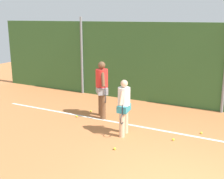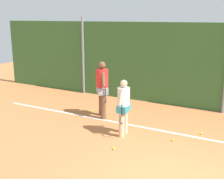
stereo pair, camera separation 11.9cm
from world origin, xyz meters
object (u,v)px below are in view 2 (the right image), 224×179
object	(u,v)px
tennis_ball_8	(173,140)
player_midcourt	(102,87)
tennis_ball_2	(77,116)
player_foreground_near	(124,105)
tennis_ball_6	(114,149)
tennis_ball_3	(201,133)
tennis_ball_9	(91,111)

from	to	relation	value
tennis_ball_8	player_midcourt	bearing A→B (deg)	163.65
tennis_ball_2	tennis_ball_8	world-z (taller)	same
player_foreground_near	tennis_ball_2	distance (m)	2.31
player_foreground_near	tennis_ball_6	bearing A→B (deg)	5.83
player_foreground_near	tennis_ball_6	xyz separation A→B (m)	(0.21, -0.99, -0.87)
player_midcourt	tennis_ball_8	bearing A→B (deg)	34.66
tennis_ball_2	tennis_ball_3	bearing A→B (deg)	6.57
player_midcourt	tennis_ball_8	size ratio (longest dim) A/B	28.73
tennis_ball_2	player_foreground_near	bearing A→B (deg)	-16.93
player_midcourt	tennis_ball_2	distance (m)	1.34
tennis_ball_2	tennis_ball_3	world-z (taller)	same
tennis_ball_6	tennis_ball_9	xyz separation A→B (m)	(-2.13, 2.31, 0.00)
tennis_ball_8	tennis_ball_9	xyz separation A→B (m)	(-3.30, 1.06, 0.00)
player_midcourt	tennis_ball_6	size ratio (longest dim) A/B	28.73
player_foreground_near	tennis_ball_2	bearing A→B (deg)	-113.27
tennis_ball_3	tennis_ball_6	bearing A→B (deg)	-130.38
tennis_ball_2	tennis_ball_9	bearing A→B (deg)	79.53
tennis_ball_2	tennis_ball_3	distance (m)	4.05
player_midcourt	tennis_ball_9	world-z (taller)	player_midcourt
tennis_ball_2	tennis_ball_8	xyz separation A→B (m)	(3.43, -0.36, 0.00)
tennis_ball_2	tennis_ball_8	distance (m)	3.45
tennis_ball_3	player_midcourt	bearing A→B (deg)	-179.27
tennis_ball_3	tennis_ball_6	world-z (taller)	same
tennis_ball_3	tennis_ball_6	distance (m)	2.73
tennis_ball_3	tennis_ball_6	xyz separation A→B (m)	(-1.77, -2.08, 0.00)
tennis_ball_3	tennis_ball_8	bearing A→B (deg)	-125.73
tennis_ball_6	tennis_ball_8	bearing A→B (deg)	46.84
player_foreground_near	player_midcourt	distance (m)	1.67
player_foreground_near	tennis_ball_6	world-z (taller)	player_foreground_near
tennis_ball_2	tennis_ball_9	distance (m)	0.71
player_foreground_near	tennis_ball_6	distance (m)	1.34
player_midcourt	tennis_ball_6	bearing A→B (deg)	-2.44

